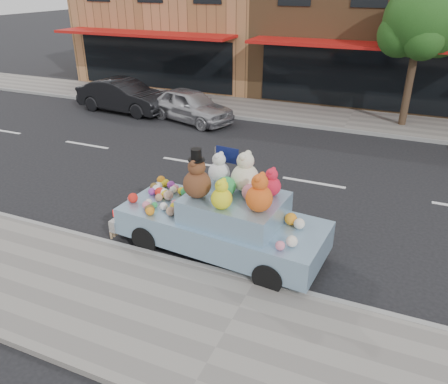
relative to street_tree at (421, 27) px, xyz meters
The scene contains 11 objects.
ground 7.79m from the street_tree, 107.20° to the right, with size 120.00×120.00×0.00m, color black.
near_sidewalk 13.70m from the street_tree, 98.83° to the right, with size 60.00×3.00×0.12m, color gray.
far_sidewalk 4.16m from the street_tree, behind, with size 60.00×3.00×0.12m, color gray.
near_kerb 12.28m from the street_tree, 99.96° to the right, with size 60.00×0.12×0.13m, color gray.
far_kerb 4.44m from the street_tree, 142.59° to the right, with size 60.00×0.12×0.13m, color gray.
storefront_left 13.19m from the street_tree, 155.73° to the left, with size 10.00×9.80×7.30m.
storefront_mid 5.79m from the street_tree, 110.50° to the left, with size 10.00×9.80×7.30m.
street_tree is the anchor object (origin of this frame).
car_silver 8.92m from the street_tree, 162.25° to the right, with size 1.54×3.82×1.30m, color #B8B8BD.
car_dark 11.92m from the street_tree, 167.87° to the right, with size 1.47×4.20×1.38m, color black.
art_car 11.52m from the street_tree, 105.94° to the right, with size 4.62×2.12×2.36m.
Camera 1 is at (2.08, -11.37, 5.23)m, focal length 35.00 mm.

